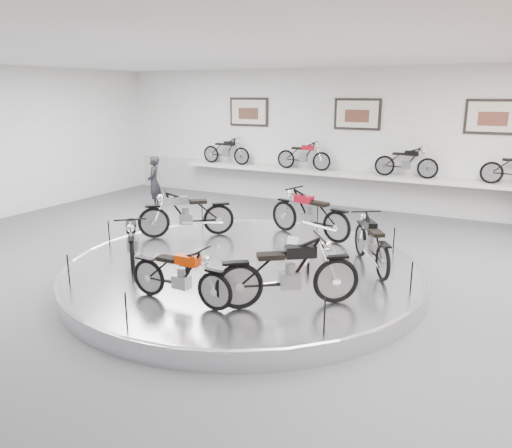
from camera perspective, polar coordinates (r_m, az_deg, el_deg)
The scene contains 20 objects.
floor at distance 8.91m, azimuth -2.42°, elevation -6.90°, with size 16.00×16.00×0.00m, color #4D4D4F.
ceiling at distance 8.31m, azimuth -2.74°, elevation 19.67°, with size 16.00×16.00×0.00m, color white.
wall_back at distance 14.81m, azimuth 11.40°, elevation 9.50°, with size 16.00×16.00×0.00m, color white.
dado_band at distance 14.98m, azimuth 11.10°, elevation 3.97°, with size 15.68×0.04×1.10m, color #BCBCBA.
display_platform at distance 9.10m, azimuth -1.48°, elevation -5.41°, with size 6.40×6.40×0.30m, color silver.
platform_rim at distance 9.06m, azimuth -1.49°, elevation -4.70°, with size 6.40×6.40×0.10m, color #B2B2BA.
shelf at distance 14.64m, azimuth 10.87°, elevation 5.53°, with size 11.00×0.55×0.10m, color silver.
poster_left at distance 16.07m, azimuth -0.83°, elevation 12.68°, with size 1.35×0.06×0.88m, color beige.
poster_center at distance 14.72m, azimuth 11.50°, elevation 12.20°, with size 1.35×0.06×0.88m, color beige.
poster_right at distance 14.13m, azimuth 25.47°, elevation 11.00°, with size 1.35×0.06×0.88m, color beige.
shelf_bike_a at distance 16.29m, azimuth -3.44°, elevation 8.16°, with size 1.22×0.42×0.73m, color black, non-canonical shape.
shelf_bike_b at distance 15.08m, azimuth 5.45°, elevation 7.58°, with size 1.22×0.42×0.73m, color maroon, non-canonical shape.
shelf_bike_c at distance 14.23m, azimuth 16.76°, elevation 6.59°, with size 1.22×0.42×0.73m, color black, non-canonical shape.
bike_a at distance 8.93m, azimuth 13.06°, elevation -2.00°, with size 1.59×0.56×0.94m, color black, non-canonical shape.
bike_b at distance 10.63m, azimuth 6.15°, elevation 1.23°, with size 1.74×0.61×1.02m, color maroon, non-canonical shape.
bike_c at distance 10.69m, azimuth -7.96°, elevation 1.22°, with size 1.73×0.61×1.02m, color silver, non-canonical shape.
bike_d at distance 9.19m, azimuth -14.01°, elevation -1.62°, with size 1.58×0.56×0.93m, color black, non-canonical shape.
bike_e at distance 7.34m, azimuth -8.65°, elevation -5.75°, with size 1.48×0.52×0.87m, color #C12C00, non-canonical shape.
bike_f at distance 7.13m, azimuth 3.74°, elevation -5.48°, with size 1.78×0.63×1.05m, color black, non-canonical shape.
visitor at distance 14.88m, azimuth -11.56°, elevation 4.70°, with size 0.55×0.36×1.52m, color black.
Camera 1 is at (4.18, -7.14, 3.29)m, focal length 35.00 mm.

